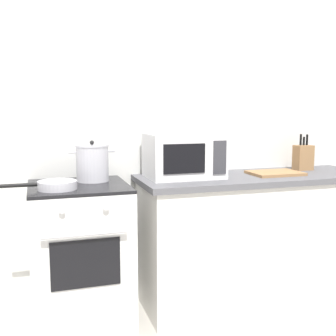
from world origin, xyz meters
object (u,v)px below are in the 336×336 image
Objects in this scene: frying_pan at (56,185)px; microwave at (184,155)px; stove at (81,256)px; knife_block at (303,157)px; stock_pot at (92,163)px; cutting_board at (275,173)px.

frying_pan is 0.89m from microwave.
knife_block is at bearing 4.72° from stove.
stock_pot is 1.29m from cutting_board.
frying_pan is at bearing -166.99° from microwave.
microwave is 1.00m from knife_block.
frying_pan is (-0.14, -0.12, 0.48)m from stove.
stove is 3.34× the size of knife_block.
cutting_board is at bearing 4.50° from frying_pan.
stock_pot is 0.60× the size of microwave.
frying_pan is at bearing -172.01° from knife_block.
microwave reaches higher than stock_pot.
microwave reaches higher than frying_pan.
microwave is 1.81× the size of knife_block.
frying_pan is 1.53m from cutting_board.
stove is 3.09× the size of stock_pot.
frying_pan is (-0.24, -0.23, -0.09)m from stock_pot.
knife_block is (1.85, 0.26, 0.07)m from frying_pan.
stock_pot reaches higher than stove.
stock_pot reaches higher than frying_pan.
stove is 1.84× the size of microwave.
stock_pot is at bearing 43.60° from frying_pan.
frying_pan is 1.18× the size of cutting_board.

